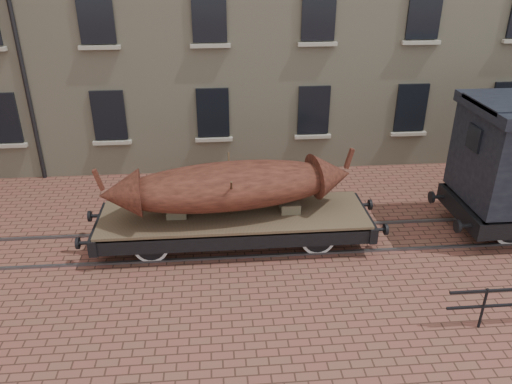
{
  "coord_description": "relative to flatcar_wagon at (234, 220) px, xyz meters",
  "views": [
    {
      "loc": [
        -2.46,
        -11.65,
        7.29
      ],
      "look_at": [
        -1.4,
        0.5,
        1.3
      ],
      "focal_mm": 35.0,
      "sensor_mm": 36.0,
      "label": 1
    }
  ],
  "objects": [
    {
      "name": "ground",
      "position": [
        2.04,
        -0.0,
        -0.75
      ],
      "size": [
        90.0,
        90.0,
        0.0
      ],
      "primitive_type": "plane",
      "color": "brown"
    },
    {
      "name": "flatcar_wagon",
      "position": [
        0.0,
        0.0,
        0.0
      ],
      "size": [
        7.96,
        2.16,
        1.2
      ],
      "color": "brown",
      "rests_on": "ground"
    },
    {
      "name": "iron_boat",
      "position": [
        -0.08,
        -0.0,
        1.01
      ],
      "size": [
        6.65,
        2.54,
        1.59
      ],
      "color": "brown",
      "rests_on": "flatcar_wagon"
    },
    {
      "name": "rail_track",
      "position": [
        2.04,
        -0.0,
        -0.72
      ],
      "size": [
        30.0,
        1.52,
        0.06
      ],
      "color": "#59595E",
      "rests_on": "ground"
    }
  ]
}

